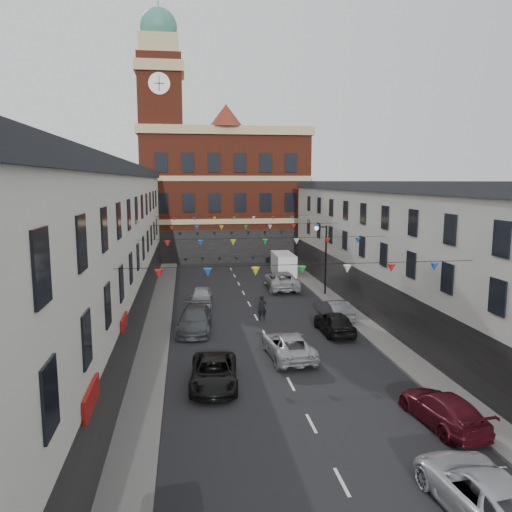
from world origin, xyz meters
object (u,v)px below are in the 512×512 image
car_right_c (443,409)px  car_right_f (281,280)px  moving_car (288,345)px  car_left_c (214,373)px  car_left_d (195,320)px  car_right_d (334,323)px  white_van (283,264)px  street_lamp (323,251)px  car_right_b (485,493)px  car_left_e (201,297)px  pedestrian (262,308)px  car_right_e (335,310)px

car_right_c → car_right_f: size_ratio=0.78×
moving_car → car_left_c: bearing=34.7°
car_left_d → car_right_c: size_ratio=1.14×
car_right_d → white_van: bearing=-94.3°
street_lamp → car_right_b: street_lamp is taller
car_left_c → car_right_d: size_ratio=1.11×
car_left_c → car_right_c: 10.25m
car_left_e → car_right_c: (8.98, -20.87, -0.05)m
street_lamp → car_left_c: bearing=-120.0°
white_van → pedestrian: 17.45m
street_lamp → car_right_b: bearing=-96.0°
car_right_f → white_van: 7.09m
car_right_d → car_right_f: car_right_f is taller
car_left_e → white_van: 14.89m
car_right_c → car_right_b: bearing=67.2°
car_left_d → car_right_b: 21.05m
car_left_c → car_right_f: (7.29, 20.80, 0.14)m
car_right_e → car_right_f: car_right_f is taller
car_left_e → car_right_f: (7.37, 5.02, 0.10)m
car_left_e → pedestrian: size_ratio=2.37×
car_right_c → white_van: bearing=-96.0°
car_left_d → car_right_b: car_left_d is taller
car_right_c → moving_car: size_ratio=0.91×
pedestrian → moving_car: bearing=-90.5°
car_right_e → pedestrian: 5.19m
moving_car → pedestrian: (-0.29, 7.58, 0.19)m
car_left_d → car_right_f: bearing=61.5°
car_right_c → car_right_d: car_right_d is taller
street_lamp → car_right_f: 5.28m
car_left_d → car_right_e: bearing=14.0°
car_left_c → car_left_e: bearing=94.4°
car_left_c → car_right_e: bearing=52.7°
car_left_e → moving_car: (4.40, -12.43, -0.02)m
car_right_b → pedestrian: (-3.27, 21.40, 0.16)m
car_right_c → car_right_f: car_right_f is taller
street_lamp → car_right_d: 11.19m
car_right_c → pedestrian: (-4.88, 16.02, 0.22)m
car_right_b → white_van: size_ratio=1.02×
moving_car → car_right_f: bearing=-102.9°
street_lamp → car_right_c: (-1.34, -22.79, -3.25)m
car_left_d → car_right_d: size_ratio=1.20×
car_right_e → car_right_d: bearing=70.0°
street_lamp → car_right_f: bearing=133.6°
street_lamp → car_right_e: street_lamp is taller
car_left_d → white_van: white_van is taller
car_right_e → moving_car: bearing=53.7°
car_left_d → car_right_c: car_left_d is taller
car_left_e → car_right_e: bearing=-26.0°
car_right_c → car_right_d: size_ratio=1.05×
car_left_e → car_right_e: (9.27, -5.32, -0.01)m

